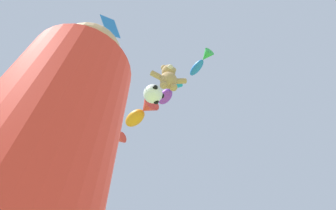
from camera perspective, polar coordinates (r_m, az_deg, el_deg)
The scene contains 8 objects.
teddy_bear_kite at distance 12.02m, azimuth 0.13°, elevation 6.03°, with size 1.73×0.76×1.76m.
soccer_ball_kite at distance 10.60m, azimuth -3.23°, elevation 2.43°, with size 0.86×0.86×0.80m.
fish_kite_cobalt at distance 12.76m, azimuth 7.26°, elevation 9.31°, with size 0.85×1.60×0.50m.
fish_kite_violet at distance 13.80m, azimuth 0.26°, elevation 3.02°, with size 1.11×1.78×0.78m.
fish_kite_tangerine at distance 15.25m, azimuth -5.91°, elevation -1.66°, with size 1.88×2.49×1.06m.
fish_kite_teal at distance 16.67m, azimuth -11.84°, elevation -7.80°, with size 1.65×1.73×0.72m.
fish_kite_emerald at distance 18.77m, azimuth -17.45°, elevation -9.29°, with size 1.17×2.03×0.76m.
diamond_kite at distance 14.09m, azimuth -12.51°, elevation 16.04°, with size 1.21×0.99×3.15m.
Camera 1 is at (-0.66, -1.91, 0.87)m, focal length 28.00 mm.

